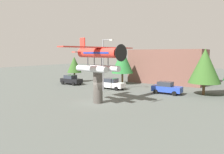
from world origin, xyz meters
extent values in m
plane|color=#515651|center=(0.00, 0.00, 0.00)|extent=(140.00, 140.00, 0.00)
cylinder|color=#4C4742|center=(0.00, 0.00, 1.87)|extent=(1.10, 1.10, 3.74)
cylinder|color=silver|center=(-0.19, -0.98, 4.09)|extent=(4.84, 1.62, 0.70)
cylinder|color=#333338|center=(1.08, -0.72, 4.89)|extent=(0.12, 0.12, 0.90)
cylinder|color=#333338|center=(-1.27, -0.26, 4.89)|extent=(0.12, 0.12, 0.90)
cylinder|color=silver|center=(0.19, 0.98, 4.09)|extent=(4.84, 1.62, 0.70)
cylinder|color=#333338|center=(1.27, 0.26, 4.89)|extent=(0.12, 0.12, 0.90)
cylinder|color=#333338|center=(-1.08, 0.72, 4.89)|extent=(0.12, 0.12, 0.90)
cylinder|color=red|center=(0.00, 0.00, 5.89)|extent=(6.30, 2.28, 1.10)
cube|color=#193399|center=(0.20, -0.04, 5.89)|extent=(4.48, 1.96, 0.20)
cone|color=#262628|center=(3.19, -0.63, 5.89)|extent=(0.86, 1.00, 0.88)
cylinder|color=black|center=(3.58, -0.71, 5.89)|extent=(0.39, 1.77, 1.80)
cube|color=red|center=(0.39, -0.08, 6.50)|extent=(3.10, 10.42, 0.12)
cube|color=red|center=(-2.75, 0.54, 5.99)|extent=(1.23, 2.88, 0.10)
cube|color=red|center=(-2.75, 0.54, 7.09)|extent=(0.91, 0.29, 1.30)
cube|color=black|center=(-13.23, 9.23, 0.72)|extent=(4.20, 1.70, 0.80)
cube|color=#2D333D|center=(-13.48, 9.23, 1.44)|extent=(2.00, 1.56, 0.64)
cylinder|color=black|center=(-11.88, 8.33, 0.32)|extent=(0.64, 0.22, 0.64)
cylinder|color=black|center=(-11.88, 10.13, 0.32)|extent=(0.64, 0.22, 0.64)
cylinder|color=black|center=(-14.58, 8.33, 0.32)|extent=(0.64, 0.22, 0.64)
cylinder|color=black|center=(-14.58, 10.13, 0.32)|extent=(0.64, 0.22, 0.64)
cube|color=white|center=(-3.99, 9.10, 0.72)|extent=(4.20, 1.70, 0.80)
cube|color=#2D333D|center=(-4.24, 9.10, 1.44)|extent=(2.00, 1.56, 0.64)
cylinder|color=black|center=(-2.64, 8.20, 0.32)|extent=(0.64, 0.22, 0.64)
cylinder|color=black|center=(-2.64, 10.00, 0.32)|extent=(0.64, 0.22, 0.64)
cylinder|color=black|center=(-5.34, 8.20, 0.32)|extent=(0.64, 0.22, 0.64)
cylinder|color=black|center=(-5.34, 10.00, 0.32)|extent=(0.64, 0.22, 0.64)
cube|color=#2847B7|center=(4.85, 10.05, 0.72)|extent=(4.20, 1.70, 0.80)
cube|color=#2D333D|center=(4.60, 10.05, 1.44)|extent=(2.00, 1.56, 0.64)
cylinder|color=black|center=(6.20, 9.15, 0.32)|extent=(0.64, 0.22, 0.64)
cylinder|color=black|center=(6.20, 10.95, 0.32)|extent=(0.64, 0.22, 0.64)
cylinder|color=black|center=(3.50, 9.15, 0.32)|extent=(0.64, 0.22, 0.64)
cylinder|color=black|center=(3.50, 10.95, 0.32)|extent=(0.64, 0.22, 0.64)
cylinder|color=gray|center=(-4.11, 6.78, 3.96)|extent=(0.18, 0.18, 7.93)
cylinder|color=gray|center=(-3.31, 6.78, 7.83)|extent=(1.60, 0.12, 0.12)
cube|color=silver|center=(-2.61, 6.78, 7.78)|extent=(0.50, 0.28, 0.20)
cube|color=brown|center=(0.82, 22.00, 3.28)|extent=(14.00, 7.67, 6.55)
cylinder|color=brown|center=(-15.16, 12.14, 0.97)|extent=(0.36, 0.36, 1.93)
cone|color=#335B23|center=(-15.16, 12.14, 3.53)|extent=(2.89, 2.89, 3.21)
cylinder|color=brown|center=(-5.60, 15.09, 1.05)|extent=(0.36, 0.36, 2.09)
cone|color=#287033|center=(-5.60, 15.09, 4.38)|extent=(4.11, 4.11, 4.57)
cylinder|color=brown|center=(9.44, 12.10, 0.85)|extent=(0.36, 0.36, 1.70)
cone|color=#335B23|center=(9.44, 12.10, 4.10)|extent=(4.33, 4.33, 4.82)
camera|label=1|loc=(15.08, -19.88, 5.89)|focal=34.48mm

